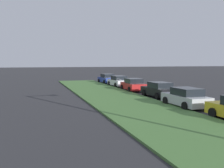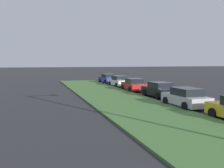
{
  "view_description": "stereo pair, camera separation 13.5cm",
  "coord_description": "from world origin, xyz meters",
  "px_view_note": "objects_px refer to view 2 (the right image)",
  "views": [
    {
      "loc": [
        -5.27,
        13.73,
        3.45
      ],
      "look_at": [
        14.1,
        7.82,
        1.69
      ],
      "focal_mm": 42.14,
      "sensor_mm": 36.0,
      "label": 1
    },
    {
      "loc": [
        -5.31,
        13.6,
        3.45
      ],
      "look_at": [
        14.1,
        7.82,
        1.69
      ],
      "focal_mm": 42.14,
      "sensor_mm": 36.0,
      "label": 2
    }
  ],
  "objects_px": {
    "parked_car_silver": "(186,98)",
    "parked_car_red": "(134,85)",
    "parked_car_blue": "(108,79)",
    "parked_car_black": "(159,90)",
    "parked_car_white": "(119,81)"
  },
  "relations": [
    {
      "from": "parked_car_black",
      "to": "parked_car_white",
      "type": "bearing_deg",
      "value": -0.65
    },
    {
      "from": "parked_car_black",
      "to": "parked_car_white",
      "type": "xyz_separation_m",
      "value": [
        11.42,
        0.27,
        0.0
      ]
    },
    {
      "from": "parked_car_silver",
      "to": "parked_car_white",
      "type": "height_order",
      "value": "same"
    },
    {
      "from": "parked_car_black",
      "to": "parked_car_blue",
      "type": "xyz_separation_m",
      "value": [
        17.08,
        0.29,
        0.0
      ]
    },
    {
      "from": "parked_car_silver",
      "to": "parked_car_black",
      "type": "bearing_deg",
      "value": -6.73
    },
    {
      "from": "parked_car_silver",
      "to": "parked_car_blue",
      "type": "bearing_deg",
      "value": -1.55
    },
    {
      "from": "parked_car_silver",
      "to": "parked_car_black",
      "type": "height_order",
      "value": "same"
    },
    {
      "from": "parked_car_black",
      "to": "parked_car_red",
      "type": "distance_m",
      "value": 5.81
    },
    {
      "from": "parked_car_blue",
      "to": "parked_car_white",
      "type": "bearing_deg",
      "value": 176.91
    },
    {
      "from": "parked_car_silver",
      "to": "parked_car_red",
      "type": "relative_size",
      "value": 0.99
    },
    {
      "from": "parked_car_red",
      "to": "parked_car_silver",
      "type": "bearing_deg",
      "value": -179.04
    },
    {
      "from": "parked_car_silver",
      "to": "parked_car_red",
      "type": "height_order",
      "value": "same"
    },
    {
      "from": "parked_car_black",
      "to": "parked_car_silver",
      "type": "bearing_deg",
      "value": 172.12
    },
    {
      "from": "parked_car_red",
      "to": "parked_car_blue",
      "type": "relative_size",
      "value": 0.99
    },
    {
      "from": "parked_car_white",
      "to": "parked_car_blue",
      "type": "distance_m",
      "value": 5.65
    }
  ]
}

